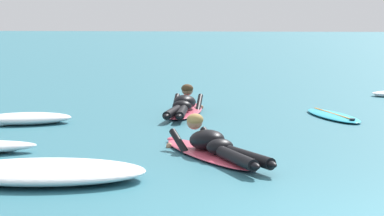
% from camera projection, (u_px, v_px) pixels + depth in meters
% --- Properties ---
extents(ground_plane, '(120.00, 120.00, 0.00)m').
position_uv_depth(ground_plane, '(306.00, 101.00, 15.92)').
color(ground_plane, '#2D6B7A').
extents(surfer_near, '(1.72, 2.56, 0.53)m').
position_uv_depth(surfer_near, '(212.00, 147.00, 9.68)').
color(surfer_near, '#E54C66').
rests_on(surfer_near, ground).
extents(surfer_far, '(0.60, 2.67, 0.55)m').
position_uv_depth(surfer_far, '(184.00, 107.00, 13.83)').
color(surfer_far, '#E54C66').
rests_on(surfer_far, ground).
extents(drifting_surfboard, '(1.15, 1.99, 0.16)m').
position_uv_depth(drifting_surfboard, '(333.00, 116.00, 13.39)').
color(drifting_surfboard, '#2DB2D1').
rests_on(drifting_surfboard, ground).
extents(whitewater_mid_left, '(2.30, 1.42, 0.21)m').
position_uv_depth(whitewater_mid_left, '(45.00, 172.00, 8.32)').
color(whitewater_mid_left, white).
rests_on(whitewater_mid_left, ground).
extents(whitewater_mid_right, '(1.64, 1.13, 0.19)m').
position_uv_depth(whitewater_mid_right, '(25.00, 119.00, 12.58)').
color(whitewater_mid_right, white).
rests_on(whitewater_mid_right, ground).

